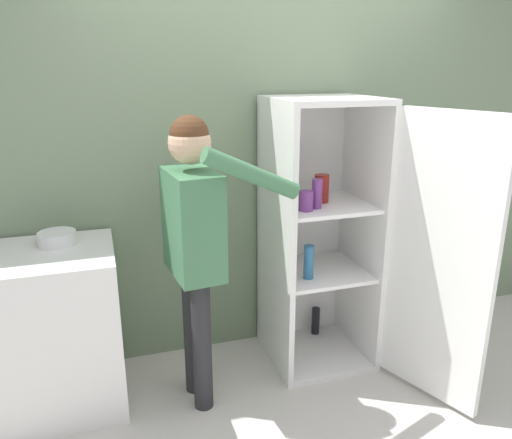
{
  "coord_description": "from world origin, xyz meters",
  "views": [
    {
      "loc": [
        -1.09,
        -2.11,
        1.9
      ],
      "look_at": [
        -0.21,
        0.62,
        1.01
      ],
      "focal_mm": 35.0,
      "sensor_mm": 36.0,
      "label": 1
    }
  ],
  "objects": [
    {
      "name": "ground_plane",
      "position": [
        0.0,
        0.0,
        0.0
      ],
      "size": [
        12.0,
        12.0,
        0.0
      ],
      "primitive_type": "plane",
      "color": "beige"
    },
    {
      "name": "counter",
      "position": [
        -1.42,
        0.61,
        0.47
      ],
      "size": [
        0.74,
        0.64,
        0.94
      ],
      "color": "white",
      "rests_on": "ground_plane"
    },
    {
      "name": "person",
      "position": [
        -0.63,
        0.4,
        1.06
      ],
      "size": [
        0.67,
        0.56,
        1.66
      ],
      "color": "#262628",
      "rests_on": "ground_plane"
    },
    {
      "name": "bowl",
      "position": [
        -1.34,
        0.72,
        0.97
      ],
      "size": [
        0.21,
        0.21,
        0.07
      ],
      "color": "white",
      "rests_on": "counter"
    },
    {
      "name": "wall_back",
      "position": [
        0.0,
        0.98,
        1.27
      ],
      "size": [
        7.0,
        0.06,
        2.55
      ],
      "color": "gray",
      "rests_on": "ground_plane"
    },
    {
      "name": "refrigerator",
      "position": [
        0.31,
        0.53,
        0.86
      ],
      "size": [
        0.9,
        1.22,
        1.72
      ],
      "color": "white",
      "rests_on": "ground_plane"
    }
  ]
}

